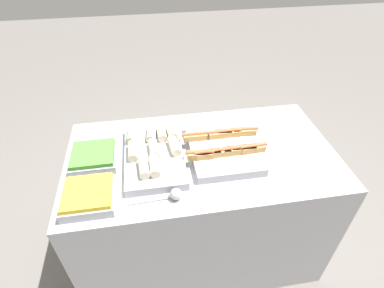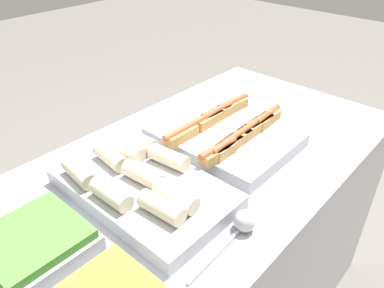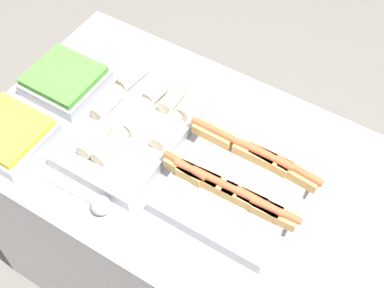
% 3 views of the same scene
% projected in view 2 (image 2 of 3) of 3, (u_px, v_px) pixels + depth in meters
% --- Properties ---
extents(counter, '(1.53, 0.83, 0.91)m').
position_uv_depth(counter, '(201.00, 249.00, 1.53)').
color(counter, '#A8AAB2').
rests_on(counter, ground_plane).
extents(tray_hotdogs, '(0.45, 0.47, 0.10)m').
position_uv_depth(tray_hotdogs, '(226.00, 135.00, 1.34)').
color(tray_hotdogs, '#A8AAB2').
rests_on(tray_hotdogs, counter).
extents(tray_wraps, '(0.32, 0.53, 0.10)m').
position_uv_depth(tray_wraps, '(141.00, 184.00, 1.10)').
color(tray_wraps, '#A8AAB2').
rests_on(tray_wraps, counter).
extents(tray_side_back, '(0.24, 0.23, 0.07)m').
position_uv_depth(tray_side_back, '(35.00, 245.00, 0.90)').
color(tray_side_back, '#A8AAB2').
rests_on(tray_side_back, counter).
extents(serving_spoon_near, '(0.26, 0.06, 0.06)m').
position_uv_depth(serving_spoon_near, '(242.00, 224.00, 0.97)').
color(serving_spoon_near, '#B2B5BA').
rests_on(serving_spoon_near, counter).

